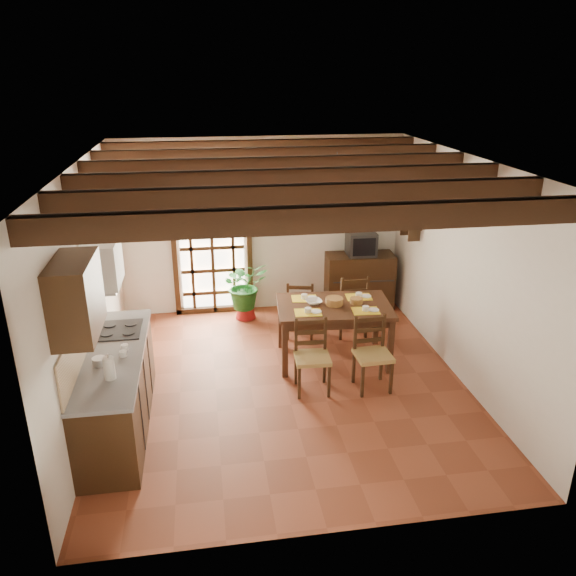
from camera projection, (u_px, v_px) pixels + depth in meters
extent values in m
plane|color=brown|center=(285.00, 384.00, 7.15)|extent=(5.00, 5.00, 0.00)
cube|color=silver|center=(262.00, 226.00, 8.94)|extent=(4.50, 0.02, 2.80)
cube|color=silver|center=(333.00, 394.00, 4.34)|extent=(4.50, 0.02, 2.80)
cube|color=silver|center=(88.00, 292.00, 6.32)|extent=(0.02, 5.00, 2.80)
cube|color=silver|center=(464.00, 271.00, 6.96)|extent=(0.02, 5.00, 2.80)
cube|color=white|center=(285.00, 161.00, 6.13)|extent=(4.50, 5.00, 0.02)
cube|color=black|center=(326.00, 219.00, 4.24)|extent=(4.50, 0.14, 0.20)
cube|color=black|center=(306.00, 195.00, 5.01)|extent=(4.50, 0.14, 0.20)
cube|color=black|center=(291.00, 178.00, 5.78)|extent=(4.50, 0.14, 0.20)
cube|color=black|center=(279.00, 165.00, 6.55)|extent=(4.50, 0.14, 0.20)
cube|color=black|center=(270.00, 155.00, 7.33)|extent=(4.50, 0.14, 0.20)
cube|color=black|center=(263.00, 147.00, 8.10)|extent=(4.50, 0.14, 0.20)
cube|color=white|center=(212.00, 247.00, 8.92)|extent=(1.01, 0.02, 2.11)
cube|color=black|center=(208.00, 175.00, 8.46)|extent=(1.26, 0.10, 0.08)
cube|color=black|center=(174.00, 249.00, 8.79)|extent=(0.08, 0.10, 2.28)
cube|color=black|center=(249.00, 246.00, 8.96)|extent=(0.08, 0.10, 2.28)
cube|color=black|center=(212.00, 248.00, 8.86)|extent=(1.01, 0.03, 2.02)
cube|color=black|center=(118.00, 391.00, 6.16)|extent=(0.60, 2.20, 0.88)
cube|color=slate|center=(113.00, 354.00, 5.99)|extent=(0.64, 2.25, 0.04)
cube|color=tan|center=(82.00, 337.00, 5.87)|extent=(0.02, 2.20, 0.50)
cube|color=black|center=(76.00, 298.00, 4.98)|extent=(0.35, 0.80, 0.70)
cube|color=white|center=(102.00, 263.00, 6.17)|extent=(0.38, 0.60, 0.50)
cube|color=silver|center=(104.00, 286.00, 6.27)|extent=(0.32, 0.55, 0.04)
cube|color=black|center=(119.00, 330.00, 6.49)|extent=(0.50, 0.55, 0.02)
cylinder|color=white|center=(109.00, 369.00, 5.44)|extent=(0.11, 0.11, 0.24)
cylinder|color=silver|center=(99.00, 362.00, 5.73)|extent=(0.14, 0.14, 0.10)
cube|color=#3C2113|center=(334.00, 307.00, 7.47)|extent=(1.58, 1.08, 0.05)
cube|color=#3C2113|center=(334.00, 312.00, 7.50)|extent=(1.42, 0.98, 0.11)
cube|color=#3C2113|center=(376.00, 320.00, 8.05)|extent=(0.08, 0.08, 0.76)
cube|color=#3C2113|center=(281.00, 323.00, 7.96)|extent=(0.08, 0.08, 0.76)
cube|color=#3C2113|center=(390.00, 347.00, 7.28)|extent=(0.08, 0.08, 0.76)
cube|color=#3C2113|center=(285.00, 350.00, 7.18)|extent=(0.08, 0.08, 0.76)
cube|color=#A58546|center=(312.00, 358.00, 6.84)|extent=(0.44, 0.42, 0.05)
cube|color=black|center=(311.00, 335.00, 6.91)|extent=(0.43, 0.06, 0.46)
cube|color=black|center=(312.00, 374.00, 6.92)|extent=(0.42, 0.40, 0.45)
cube|color=#A58546|center=(373.00, 355.00, 6.89)|extent=(0.45, 0.43, 0.05)
cube|color=black|center=(369.00, 332.00, 6.96)|extent=(0.43, 0.06, 0.47)
cube|color=black|center=(372.00, 372.00, 6.97)|extent=(0.43, 0.41, 0.46)
cube|color=#A58546|center=(300.00, 308.00, 8.30)|extent=(0.49, 0.47, 0.05)
cube|color=black|center=(300.00, 298.00, 8.06)|extent=(0.41, 0.12, 0.45)
cube|color=black|center=(300.00, 322.00, 8.38)|extent=(0.46, 0.45, 0.44)
cube|color=#A58546|center=(351.00, 304.00, 8.34)|extent=(0.46, 0.44, 0.05)
cube|color=black|center=(355.00, 293.00, 8.08)|extent=(0.45, 0.05, 0.49)
cube|color=black|center=(350.00, 319.00, 8.42)|extent=(0.44, 0.42, 0.48)
cube|color=yellow|center=(310.00, 309.00, 7.17)|extent=(0.34, 0.26, 0.01)
cube|color=yellow|center=(367.00, 306.00, 7.27)|extent=(0.34, 0.26, 0.01)
cube|color=yellow|center=(303.00, 295.00, 7.60)|extent=(0.34, 0.26, 0.01)
cube|color=yellow|center=(357.00, 292.00, 7.71)|extent=(0.34, 0.26, 0.01)
cylinder|color=olive|center=(334.00, 297.00, 7.42)|extent=(0.24, 0.24, 0.10)
imported|color=white|center=(314.00, 302.00, 7.48)|extent=(0.25, 0.25, 0.05)
cube|color=black|center=(359.00, 282.00, 9.25)|extent=(1.12, 0.55, 0.93)
cube|color=black|center=(361.00, 243.00, 9.01)|extent=(0.46, 0.42, 0.38)
cube|color=black|center=(365.00, 247.00, 8.83)|extent=(0.36, 0.03, 0.29)
cube|color=white|center=(354.00, 202.00, 9.01)|extent=(0.25, 0.03, 0.32)
cone|color=maroon|center=(246.00, 312.00, 8.99)|extent=(0.33, 0.33, 0.20)
imported|color=#144C19|center=(245.00, 285.00, 8.82)|extent=(2.14, 1.94, 2.02)
cube|color=black|center=(411.00, 226.00, 8.36)|extent=(0.20, 0.42, 0.03)
cube|color=black|center=(414.00, 235.00, 8.24)|extent=(0.18, 0.03, 0.18)
cube|color=black|center=(406.00, 229.00, 8.55)|extent=(0.18, 0.03, 0.18)
imported|color=#B2BFB2|center=(411.00, 220.00, 8.33)|extent=(0.15, 0.15, 0.15)
sphere|color=yellow|center=(412.00, 206.00, 8.25)|extent=(0.14, 0.14, 0.14)
cylinder|color=#144C19|center=(411.00, 216.00, 8.30)|extent=(0.01, 0.01, 0.28)
cube|color=brown|center=(419.00, 193.00, 8.19)|extent=(0.03, 0.32, 0.32)
cube|color=#C3B292|center=(418.00, 193.00, 8.19)|extent=(0.01, 0.26, 0.26)
cylinder|color=black|center=(336.00, 181.00, 6.96)|extent=(0.01, 0.01, 0.70)
cone|color=#F5EEC6|center=(335.00, 210.00, 7.09)|extent=(0.36, 0.36, 0.14)
sphere|color=#FFD88C|center=(335.00, 216.00, 7.12)|extent=(0.09, 0.09, 0.09)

